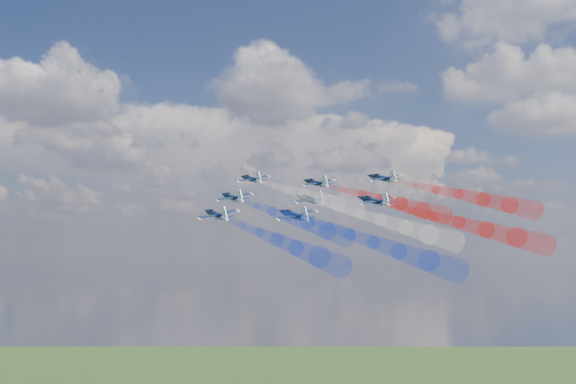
# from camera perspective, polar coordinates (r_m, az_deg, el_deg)

# --- Properties ---
(jet_lead) EXTENTS (12.93, 13.30, 6.54)m
(jet_lead) POSITION_cam_1_polar(r_m,az_deg,el_deg) (155.12, -3.03, 1.07)
(jet_lead) COLOR black
(trail_lead) EXTENTS (25.98, 28.45, 11.73)m
(trail_lead) POSITION_cam_1_polar(r_m,az_deg,el_deg) (136.16, 1.33, -0.16)
(trail_lead) COLOR white
(jet_inner_left) EXTENTS (12.93, 13.30, 6.54)m
(jet_inner_left) POSITION_cam_1_polar(r_m,az_deg,el_deg) (140.17, -4.60, -0.45)
(jet_inner_left) COLOR black
(trail_inner_left) EXTENTS (25.98, 28.45, 11.73)m
(trail_inner_left) POSITION_cam_1_polar(r_m,az_deg,el_deg) (121.04, 0.06, -2.07)
(trail_inner_left) COLOR #1734C4
(jet_inner_right) EXTENTS (12.93, 13.30, 6.54)m
(jet_inner_right) POSITION_cam_1_polar(r_m,az_deg,el_deg) (149.87, 2.34, 0.74)
(jet_inner_right) COLOR black
(trail_inner_right) EXTENTS (25.98, 28.45, 11.73)m
(trail_inner_right) POSITION_cam_1_polar(r_m,az_deg,el_deg) (132.15, 7.60, -0.58)
(trail_inner_right) COLOR red
(jet_outer_left) EXTENTS (12.93, 13.30, 6.54)m
(jet_outer_left) POSITION_cam_1_polar(r_m,az_deg,el_deg) (126.88, -5.92, -1.89)
(jet_outer_left) COLOR black
(trail_outer_left) EXTENTS (25.98, 28.45, 11.73)m
(trail_outer_left) POSITION_cam_1_polar(r_m,az_deg,el_deg) (107.65, -0.92, -3.97)
(trail_outer_left) COLOR #1734C4
(jet_center_third) EXTENTS (12.93, 13.30, 6.54)m
(jet_center_third) POSITION_cam_1_polar(r_m,az_deg,el_deg) (134.97, 1.88, -0.63)
(jet_center_third) COLOR black
(trail_center_third) EXTENTS (25.98, 28.45, 11.73)m
(trail_center_third) POSITION_cam_1_polar(r_m,az_deg,el_deg) (117.30, 7.74, -2.32)
(trail_center_third) COLOR white
(jet_outer_right) EXTENTS (12.93, 13.30, 6.54)m
(jet_outer_right) POSITION_cam_1_polar(r_m,az_deg,el_deg) (146.65, 7.80, 1.13)
(jet_outer_right) COLOR black
(trail_outer_right) EXTENTS (25.98, 28.45, 11.73)m
(trail_outer_right) POSITION_cam_1_polar(r_m,az_deg,el_deg) (130.31, 13.88, -0.17)
(trail_outer_right) COLOR red
(jet_rear_left) EXTENTS (12.93, 13.30, 6.54)m
(jet_rear_left) POSITION_cam_1_polar(r_m,az_deg,el_deg) (120.14, 0.53, -1.95)
(jet_rear_left) COLOR black
(trail_rear_left) EXTENTS (25.98, 28.45, 11.73)m
(trail_rear_left) POSITION_cam_1_polar(r_m,az_deg,el_deg) (102.34, 7.01, -4.13)
(trail_rear_left) COLOR #1734C4
(jet_rear_right) EXTENTS (12.93, 13.30, 6.54)m
(jet_rear_right) POSITION_cam_1_polar(r_m,az_deg,el_deg) (131.75, 7.11, -0.74)
(jet_rear_right) COLOR black
(trail_rear_right) EXTENTS (25.98, 28.45, 11.73)m
(trail_rear_right) POSITION_cam_1_polar(r_m,az_deg,el_deg) (115.44, 13.88, -2.47)
(trail_rear_right) COLOR red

